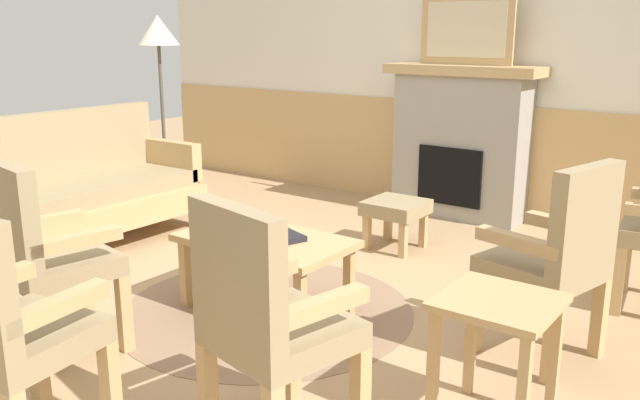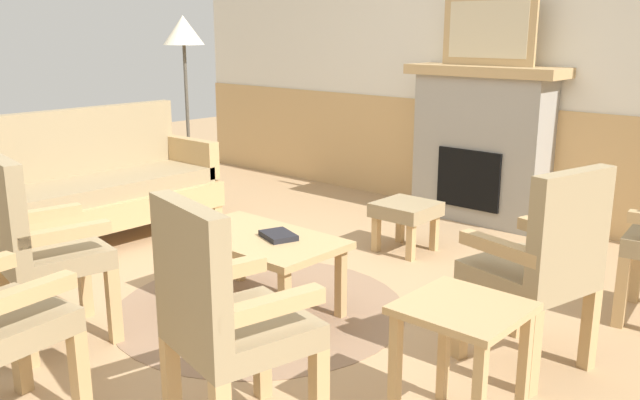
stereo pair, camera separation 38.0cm
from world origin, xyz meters
name	(u,v)px [view 1 (the left image)]	position (x,y,z in m)	size (l,w,h in m)	color
ground_plane	(285,302)	(0.00, 0.00, 0.00)	(14.00, 14.00, 0.00)	tan
wall_back	(477,60)	(0.00, 2.60, 1.31)	(7.20, 0.14, 2.70)	silver
fireplace	(461,141)	(0.00, 2.35, 0.65)	(1.30, 0.44, 1.28)	gray
framed_picture	(466,30)	(0.00, 2.35, 1.56)	(0.80, 0.04, 0.56)	tan
couch	(79,194)	(-1.88, -0.06, 0.40)	(0.70, 1.80, 0.98)	tan
coffee_table	(265,246)	(-0.01, -0.16, 0.39)	(0.96, 0.56, 0.44)	tan
round_rug	(266,310)	(-0.01, -0.16, 0.00)	(1.68, 1.68, 0.01)	#896B51
book_on_table	(286,237)	(0.11, -0.12, 0.46)	(0.21, 0.15, 0.03)	black
footstool	(396,211)	(0.02, 1.26, 0.28)	(0.40, 0.40, 0.36)	tan
armchair_near_fireplace	(556,254)	(1.48, 0.22, 0.54)	(0.58, 0.58, 0.98)	tan
armchair_front_left	(43,251)	(-0.51, -1.19, 0.54)	(0.55, 0.55, 0.98)	tan
armchair_front_center	(267,316)	(0.84, -1.13, 0.54)	(0.57, 0.57, 0.98)	tan
armchair_corner_left	(2,324)	(0.12, -1.74, 0.54)	(0.54, 0.54, 0.98)	tan
side_table	(497,326)	(1.48, -0.49, 0.43)	(0.44, 0.44, 0.55)	tan
floor_lamp_by_couch	(159,43)	(-2.28, 1.10, 1.45)	(0.36, 0.36, 1.68)	#332D28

